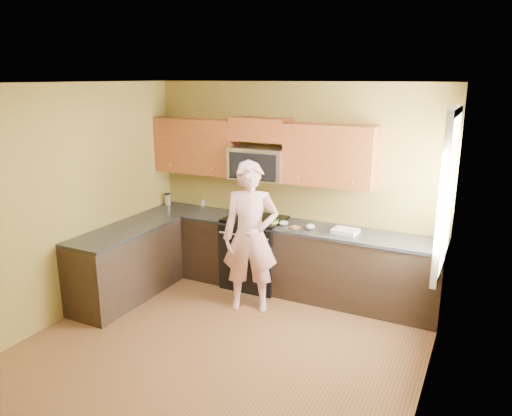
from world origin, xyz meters
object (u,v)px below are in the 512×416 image
Objects in this scene: butter_tub at (273,225)px; microwave at (259,179)px; stove at (255,252)px; frying_pan at (238,222)px; travel_mug at (168,205)px; woman at (251,237)px.

microwave is at bearing 143.60° from butter_tub.
stove is 0.55m from frying_pan.
frying_pan is 2.35× the size of travel_mug.
microwave reaches higher than travel_mug.
woman reaches higher than butter_tub.
frying_pan reaches higher than stove.
woman reaches higher than stove.
travel_mug reaches higher than frying_pan.
stove is at bearing 90.31° from woman.
woman is at bearing -68.03° from stove.
microwave is 1.59m from travel_mug.
stove is at bearing -4.57° from travel_mug.
stove is 7.02× the size of butter_tub.
butter_tub is (0.05, 0.54, 0.01)m from woman.
stove is at bearing 53.42° from frying_pan.
travel_mug reaches higher than butter_tub.
microwave is 0.42× the size of woman.
stove is at bearing 161.74° from butter_tub.
travel_mug is at bearing 152.12° from frying_pan.
travel_mug is at bearing -179.81° from microwave.
woman is 10.11× the size of travel_mug.
microwave reaches higher than frying_pan.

